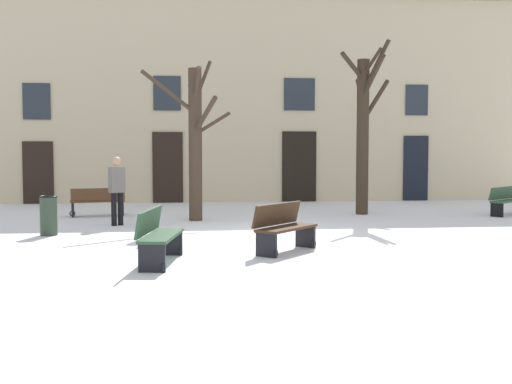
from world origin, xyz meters
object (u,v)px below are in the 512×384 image
object	(u,v)px
tree_left_of_center	(195,138)
tree_right_of_center	(364,128)
bench_back_to_back_left	(98,202)
bench_near_center_tree	(284,227)
bench_back_to_back_right	(158,235)
bench_facing_shops	(508,200)
person_near_bench	(117,187)
litter_bin	(49,215)

from	to	relation	value
tree_left_of_center	tree_right_of_center	distance (m)	5.24
tree_left_of_center	bench_back_to_back_left	xyz separation A→B (m)	(-2.87, 1.51, -1.86)
bench_near_center_tree	bench_back_to_back_right	bearing A→B (deg)	153.84
tree_left_of_center	bench_back_to_back_right	size ratio (longest dim) A/B	2.49
bench_back_to_back_right	bench_facing_shops	xyz separation A→B (m)	(10.13, 7.12, -0.03)
bench_facing_shops	person_near_bench	distance (m)	11.57
tree_right_of_center	person_near_bench	world-z (taller)	tree_right_of_center
bench_back_to_back_right	bench_near_center_tree	size ratio (longest dim) A/B	1.22
person_near_bench	bench_back_to_back_left	bearing A→B (deg)	78.66
tree_right_of_center	litter_bin	distance (m)	9.55
litter_bin	bench_near_center_tree	size ratio (longest dim) A/B	0.61
bench_back_to_back_left	tree_left_of_center	bearing A→B (deg)	138.64
bench_back_to_back_left	person_near_bench	distance (m)	2.64
bench_back_to_back_right	tree_right_of_center	bearing A→B (deg)	-28.17
person_near_bench	tree_left_of_center	bearing A→B (deg)	-5.95
bench_near_center_tree	person_near_bench	size ratio (longest dim) A/B	0.84
bench_back_to_back_left	bench_facing_shops	size ratio (longest dim) A/B	0.93
bench_near_center_tree	tree_left_of_center	bearing A→B (deg)	57.23
bench_back_to_back_left	bench_near_center_tree	size ratio (longest dim) A/B	1.10
litter_bin	bench_near_center_tree	bearing A→B (deg)	-30.03
tree_right_of_center	bench_back_to_back_right	distance (m)	9.89
tree_right_of_center	bench_back_to_back_right	size ratio (longest dim) A/B	2.86
litter_bin	person_near_bench	xyz separation A→B (m)	(1.32, 1.76, 0.54)
tree_left_of_center	bench_facing_shops	size ratio (longest dim) A/B	2.56
bench_back_to_back_left	bench_near_center_tree	distance (m)	8.36
litter_bin	bench_near_center_tree	xyz separation A→B (m)	(4.96, -2.86, 0.01)
bench_back_to_back_left	bench_near_center_tree	world-z (taller)	bench_near_center_tree
tree_left_of_center	tree_right_of_center	xyz separation A→B (m)	(5.09, 1.20, 0.34)
person_near_bench	bench_facing_shops	bearing A→B (deg)	-22.98
tree_left_of_center	bench_back_to_back_right	bearing A→B (deg)	-96.09
bench_back_to_back_right	bench_facing_shops	world-z (taller)	bench_back_to_back_right
litter_bin	bench_facing_shops	distance (m)	13.19
litter_bin	bench_back_to_back_left	world-z (taller)	litter_bin
tree_right_of_center	bench_near_center_tree	xyz separation A→B (m)	(-3.49, -6.75, -2.18)
tree_left_of_center	bench_facing_shops	xyz separation A→B (m)	(9.43, 0.60, -1.84)
tree_left_of_center	litter_bin	size ratio (longest dim) A/B	5.01
tree_right_of_center	bench_back_to_back_right	world-z (taller)	tree_right_of_center
bench_back_to_back_right	bench_facing_shops	bearing A→B (deg)	-46.21
litter_bin	bench_back_to_back_right	size ratio (longest dim) A/B	0.50
tree_right_of_center	bench_facing_shops	world-z (taller)	tree_right_of_center
tree_left_of_center	litter_bin	bearing A→B (deg)	-141.28
litter_bin	person_near_bench	distance (m)	2.26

